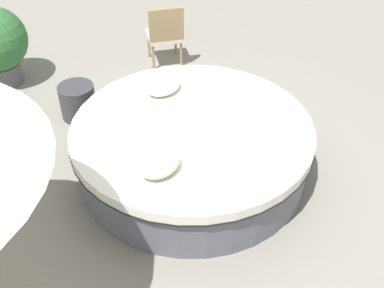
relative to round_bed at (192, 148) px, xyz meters
The scene contains 6 objects.
ground_plane 0.33m from the round_bed, ahead, with size 16.00×16.00×0.00m, color gray.
round_bed is the anchor object (origin of this frame).
throw_pillow_0 0.87m from the round_bed, 65.52° to the left, with size 0.47×0.36×0.16m, color beige.
throw_pillow_1 0.89m from the round_bed, 163.74° to the right, with size 0.45×0.34×0.17m, color beige.
patio_chair 2.54m from the round_bed, 48.42° to the left, with size 0.72×0.71×0.98m.
side_table 1.88m from the round_bed, 93.27° to the left, with size 0.47×0.47×0.46m, color #333338.
Camera 1 is at (-3.23, -2.63, 3.76)m, focal length 44.37 mm.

